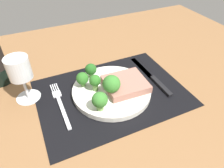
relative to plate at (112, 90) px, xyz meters
The scene contains 12 objects.
ground_plane 2.60cm from the plate, ahead, with size 140.00×110.00×3.00cm, color brown.
placemat 0.95cm from the plate, ahead, with size 43.17×31.32×0.30cm, color black.
plate is the anchor object (origin of this frame).
steak 4.56cm from the plate, 14.55° to the right, with size 11.96×10.69×2.17cm, color #9E6B5B.
broccoli_near_fork 9.75cm from the plate, 134.33° to the right, with size 4.17×4.17×5.44cm.
broccoli_center 6.17cm from the plate, 162.50° to the left, with size 3.33×3.33×5.11cm.
broccoli_back_left 5.79cm from the plate, 114.84° to the right, with size 4.93×4.93×6.68cm.
broccoli_front_edge 9.27cm from the plate, 114.05° to the left, with size 3.60×3.60×4.66cm.
broccoli_near_steak 9.28cm from the plate, 147.49° to the left, with size 3.67×3.67×4.64cm.
fork 15.26cm from the plate, behind, with size 2.40×19.20×0.50cm.
knife 15.04cm from the plate, ahead, with size 1.80×23.00×0.80cm.
wine_glass 25.80cm from the plate, 159.91° to the left, with size 6.95×6.95×13.60cm.
Camera 1 is at (-19.08, -41.94, 41.45)cm, focal length 33.00 mm.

